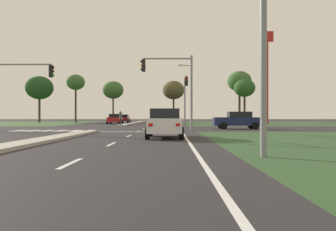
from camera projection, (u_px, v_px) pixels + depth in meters
ground_plane at (109, 128)px, 33.53m from camera, size 200.00×200.00×0.00m
grass_verge_far_right at (288, 123)px, 57.79m from camera, size 35.00×35.00×0.01m
median_island_near at (27, 143)px, 14.53m from camera, size 1.20×22.00×0.14m
median_island_far at (135, 123)px, 58.53m from camera, size 1.20×36.00×0.14m
lane_dash_near at (71, 163)px, 8.78m from camera, size 0.14×2.00×0.01m
lane_dash_second at (111, 144)px, 14.78m from camera, size 0.14×2.00×0.01m
lane_dash_third at (129, 136)px, 20.78m from camera, size 0.14×2.00×0.01m
lane_dash_fourth at (138, 132)px, 26.78m from camera, size 0.14×2.00×0.01m
lane_dash_fifth at (144, 129)px, 32.77m from camera, size 0.14×2.00×0.01m
edge_line_right at (189, 143)px, 15.47m from camera, size 0.14×24.00×0.01m
stop_bar_near at (142, 132)px, 26.50m from camera, size 6.40×0.50×0.01m
crosswalk_bar_near at (19, 131)px, 28.39m from camera, size 0.70×2.80×0.01m
crosswalk_bar_second at (33, 131)px, 28.38m from camera, size 0.70×2.80×0.01m
crosswalk_bar_third at (47, 131)px, 28.37m from camera, size 0.70×2.80×0.01m
crosswalk_bar_fourth at (61, 131)px, 28.36m from camera, size 0.70×2.80×0.01m
crosswalk_bar_fifth at (75, 131)px, 28.35m from camera, size 0.70×2.80×0.01m
crosswalk_bar_sixth at (89, 131)px, 28.34m from camera, size 0.70×2.80×0.01m
car_maroon_near at (124, 119)px, 61.59m from camera, size 2.00×4.34×1.46m
car_white_second at (165, 123)px, 19.13m from camera, size 1.96×4.45×1.60m
car_navy_third at (238, 120)px, 32.19m from camera, size 4.50×1.94×1.60m
car_red_fourth at (115, 119)px, 52.56m from camera, size 2.03×4.39×1.52m
traffic_signal_far_right at (185, 92)px, 38.43m from camera, size 0.32×4.53×5.57m
traffic_signal_near_right at (173, 80)px, 26.88m from camera, size 4.04×0.32×5.89m
traffic_signal_near_left at (17, 83)px, 26.99m from camera, size 4.67×0.32×5.46m
street_lamp_third at (190, 91)px, 47.02m from camera, size 1.88×1.36×8.10m
pedestrian_at_median at (120, 116)px, 42.08m from camera, size 0.34×0.34×1.73m
fastfood_pole_sign at (267, 58)px, 54.01m from camera, size 1.80×0.40×14.35m
treeline_near at (39, 88)px, 65.07m from camera, size 5.10×5.10×8.66m
treeline_second at (76, 83)px, 63.02m from camera, size 3.30×3.30×8.74m
treeline_third at (113, 90)px, 64.19m from camera, size 3.82×3.82×7.63m
treeline_fourth at (174, 90)px, 61.58m from camera, size 3.86×3.86×7.43m
treeline_fifth at (239, 82)px, 65.44m from camera, size 4.52×4.52×9.66m
treeline_sixth at (244, 88)px, 63.59m from camera, size 3.89×3.89×8.01m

